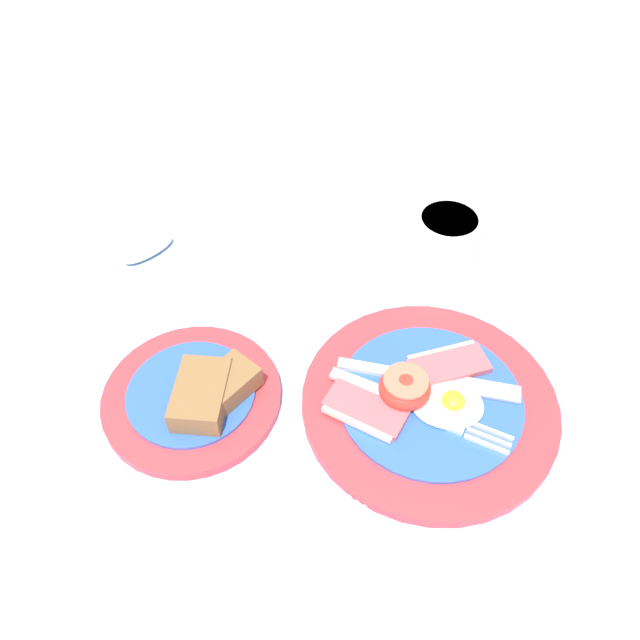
% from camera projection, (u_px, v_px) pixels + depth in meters
% --- Properties ---
extents(ground_plane, '(3.00, 3.00, 0.00)m').
position_uv_depth(ground_plane, '(323.00, 397.00, 0.64)').
color(ground_plane, '#93B2DB').
extents(breakfast_plate, '(0.26, 0.26, 0.04)m').
position_uv_depth(breakfast_plate, '(427.00, 399.00, 0.62)').
color(breakfast_plate, red).
rests_on(breakfast_plate, ground_plane).
extents(bread_plate, '(0.18, 0.18, 0.04)m').
position_uv_depth(bread_plate, '(197.00, 395.00, 0.62)').
color(bread_plate, red).
rests_on(bread_plate, ground_plane).
extents(sugar_cup, '(0.08, 0.08, 0.07)m').
position_uv_depth(sugar_cup, '(445.00, 241.00, 0.74)').
color(sugar_cup, white).
rests_on(sugar_cup, ground_plane).
extents(teaspoon_by_saucer, '(0.14, 0.16, 0.01)m').
position_uv_depth(teaspoon_by_saucer, '(166.00, 240.00, 0.79)').
color(teaspoon_by_saucer, silver).
rests_on(teaspoon_by_saucer, ground_plane).
extents(fork_on_cloth, '(0.08, 0.18, 0.01)m').
position_uv_depth(fork_on_cloth, '(322.00, 572.00, 0.52)').
color(fork_on_cloth, silver).
rests_on(fork_on_cloth, ground_plane).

